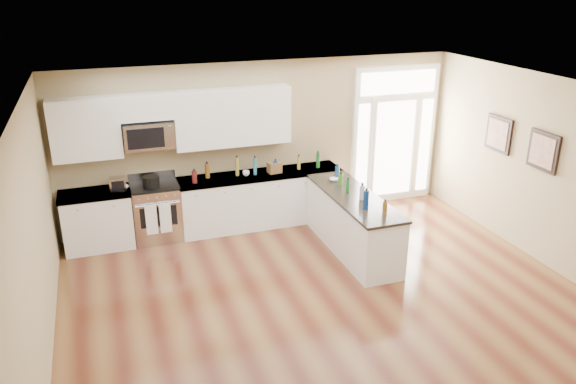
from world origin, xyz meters
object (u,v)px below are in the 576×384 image
Objects in this scene: kitchen_range at (157,212)px; stockpot at (151,181)px; toaster_oven at (118,184)px; peninsula_cabinet at (352,225)px.

stockpot is at bearing -120.11° from kitchen_range.
toaster_oven reaches higher than kitchen_range.
kitchen_range is 4.39× the size of toaster_oven.
stockpot is at bearing -5.50° from toaster_oven.
toaster_oven is (-0.51, 0.07, -0.01)m from stockpot.
stockpot is 1.06× the size of toaster_oven.
peninsula_cabinet is 3.28m from stockpot.
peninsula_cabinet is 3.21m from kitchen_range.
kitchen_range reaches higher than peninsula_cabinet.
stockpot is (-0.05, -0.09, 0.57)m from kitchen_range.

